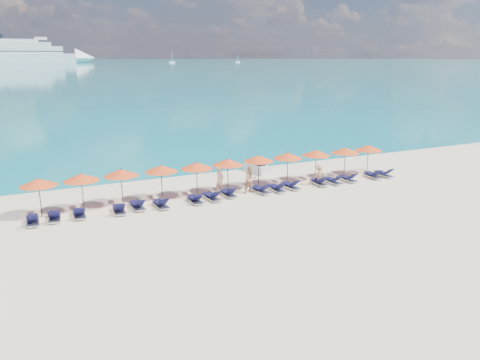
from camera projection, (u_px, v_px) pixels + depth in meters
name	position (u px, v px, depth m)	size (l,w,h in m)	color
ground	(262.00, 212.00, 27.18)	(1400.00, 1400.00, 0.00)	beige
sea	(23.00, 62.00, 603.58)	(1600.00, 1300.00, 0.01)	#1FA9B2
cruise_ship	(35.00, 54.00, 525.93)	(132.86, 28.55, 36.71)	silver
sailboat_near	(172.00, 62.00, 520.81)	(6.66, 2.22, 12.21)	silver
sailboat_far	(238.00, 62.00, 551.89)	(5.24, 1.75, 9.61)	silver
jetski	(258.00, 167.00, 36.29)	(1.23, 2.66, 0.92)	white
beachgoer_a	(220.00, 181.00, 30.29)	(0.68, 0.45, 1.87)	tan
beachgoer_b	(251.00, 180.00, 30.69)	(0.89, 0.51, 1.82)	tan
beachgoer_c	(319.00, 175.00, 32.67)	(0.93, 0.43, 1.44)	tan
umbrella_0	(38.00, 182.00, 25.87)	(2.10, 2.10, 2.28)	black
umbrella_1	(81.00, 177.00, 26.92)	(2.10, 2.10, 2.28)	black
umbrella_2	(121.00, 173.00, 27.99)	(2.10, 2.10, 2.28)	black
umbrella_3	(161.00, 169.00, 28.99)	(2.10, 2.10, 2.28)	black
umbrella_4	(197.00, 166.00, 29.76)	(2.10, 2.10, 2.28)	black
umbrella_5	(228.00, 162.00, 30.73)	(2.10, 2.10, 2.28)	black
umbrella_6	(259.00, 158.00, 31.83)	(2.10, 2.10, 2.28)	black
umbrella_7	(288.00, 156.00, 32.70)	(2.10, 2.10, 2.28)	black
umbrella_8	(316.00, 153.00, 33.62)	(2.10, 2.10, 2.28)	black
umbrella_9	(345.00, 150.00, 34.49)	(2.10, 2.10, 2.28)	black
umbrella_10	(368.00, 148.00, 35.44)	(2.10, 2.10, 2.28)	black
lounger_0	(33.00, 220.00, 25.16)	(0.67, 1.72, 0.66)	silver
lounger_1	(54.00, 216.00, 25.74)	(0.78, 1.75, 0.66)	silver
lounger_2	(79.00, 213.00, 26.25)	(0.64, 1.71, 0.66)	silver
lounger_3	(119.00, 209.00, 26.96)	(0.74, 1.74, 0.66)	silver
lounger_4	(137.00, 205.00, 27.65)	(0.70, 1.73, 0.66)	silver
lounger_5	(161.00, 204.00, 27.93)	(0.73, 1.74, 0.66)	silver
lounger_6	(195.00, 199.00, 28.81)	(0.63, 1.71, 0.66)	silver
lounger_7	(212.00, 196.00, 29.36)	(0.77, 1.75, 0.66)	silver
lounger_8	(228.00, 193.00, 30.11)	(0.63, 1.70, 0.66)	silver
lounger_9	(261.00, 189.00, 30.88)	(0.77, 1.75, 0.66)	silver
lounger_10	(277.00, 188.00, 31.25)	(0.62, 1.70, 0.66)	silver
lounger_11	(290.00, 185.00, 31.85)	(0.75, 1.74, 0.66)	silver
lounger_12	(319.00, 182.00, 32.74)	(0.72, 1.73, 0.66)	silver
lounger_13	(333.00, 180.00, 33.10)	(0.65, 1.71, 0.66)	silver
lounger_14	(348.00, 178.00, 33.66)	(0.68, 1.72, 0.66)	silver
lounger_15	(373.00, 175.00, 34.61)	(0.79, 1.76, 0.66)	silver
lounger_16	(384.00, 174.00, 34.99)	(0.70, 1.73, 0.66)	silver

